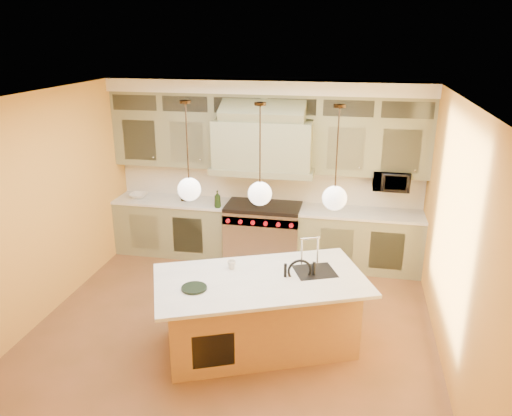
% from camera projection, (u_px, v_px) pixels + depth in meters
% --- Properties ---
extents(floor, '(5.00, 5.00, 0.00)m').
position_uv_depth(floor, '(232.00, 330.00, 6.33)').
color(floor, brown).
rests_on(floor, ground).
extents(ceiling, '(5.00, 5.00, 0.00)m').
position_uv_depth(ceiling, '(228.00, 98.00, 5.37)').
color(ceiling, white).
rests_on(ceiling, wall_back).
extents(wall_back, '(5.00, 0.00, 5.00)m').
position_uv_depth(wall_back, '(268.00, 170.00, 8.16)').
color(wall_back, gold).
rests_on(wall_back, ground).
extents(wall_front, '(5.00, 0.00, 5.00)m').
position_uv_depth(wall_front, '(145.00, 348.00, 3.53)').
color(wall_front, gold).
rests_on(wall_front, ground).
extents(wall_left, '(0.00, 5.00, 5.00)m').
position_uv_depth(wall_left, '(39.00, 209.00, 6.31)').
color(wall_left, gold).
rests_on(wall_left, ground).
extents(wall_right, '(0.00, 5.00, 5.00)m').
position_uv_depth(wall_right, '(455.00, 240.00, 5.39)').
color(wall_right, gold).
rests_on(wall_right, ground).
extents(back_cabinetry, '(5.00, 0.77, 2.90)m').
position_uv_depth(back_cabinetry, '(265.00, 175.00, 7.92)').
color(back_cabinetry, gray).
rests_on(back_cabinetry, floor).
extents(range, '(1.20, 0.74, 0.96)m').
position_uv_depth(range, '(263.00, 232.00, 8.15)').
color(range, silver).
rests_on(range, floor).
extents(kitchen_island, '(2.69, 2.09, 1.35)m').
position_uv_depth(kitchen_island, '(260.00, 311.00, 5.87)').
color(kitchen_island, '#B0823E').
rests_on(kitchen_island, floor).
extents(counter_stool, '(0.50, 0.50, 1.13)m').
position_uv_depth(counter_stool, '(301.00, 303.00, 5.70)').
color(counter_stool, black).
rests_on(counter_stool, floor).
extents(microwave, '(0.54, 0.37, 0.30)m').
position_uv_depth(microwave, '(391.00, 180.00, 7.57)').
color(microwave, black).
rests_on(microwave, back_cabinetry).
extents(oil_bottle_a, '(0.11, 0.11, 0.28)m').
position_uv_depth(oil_bottle_a, '(217.00, 199.00, 7.88)').
color(oil_bottle_a, black).
rests_on(oil_bottle_a, back_cabinetry).
extents(oil_bottle_b, '(0.09, 0.09, 0.19)m').
position_uv_depth(oil_bottle_b, '(184.00, 195.00, 8.23)').
color(oil_bottle_b, black).
rests_on(oil_bottle_b, back_cabinetry).
extents(fruit_bowl, '(0.31, 0.31, 0.07)m').
position_uv_depth(fruit_bowl, '(139.00, 196.00, 8.40)').
color(fruit_bowl, silver).
rests_on(fruit_bowl, back_cabinetry).
extents(cup, '(0.11, 0.11, 0.10)m').
position_uv_depth(cup, '(232.00, 265.00, 5.90)').
color(cup, silver).
rests_on(cup, kitchen_island).
extents(pendant_left, '(0.26, 0.26, 1.11)m').
position_uv_depth(pendant_left, '(189.00, 187.00, 5.53)').
color(pendant_left, '#2D2319').
rests_on(pendant_left, ceiling).
extents(pendant_center, '(0.26, 0.26, 1.11)m').
position_uv_depth(pendant_center, '(260.00, 191.00, 5.38)').
color(pendant_center, '#2D2319').
rests_on(pendant_center, ceiling).
extents(pendant_right, '(0.26, 0.26, 1.11)m').
position_uv_depth(pendant_right, '(335.00, 195.00, 5.23)').
color(pendant_right, '#2D2319').
rests_on(pendant_right, ceiling).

